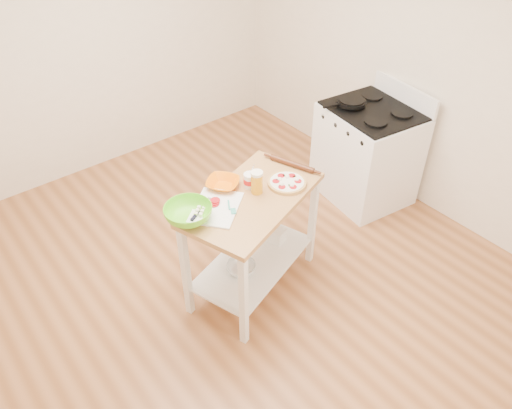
{
  "coord_description": "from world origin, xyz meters",
  "views": [
    {
      "loc": [
        -1.73,
        -2.4,
        3.07
      ],
      "look_at": [
        0.07,
        -0.17,
        0.79
      ],
      "focal_mm": 35.0,
      "sensor_mm": 36.0,
      "label": 1
    }
  ],
  "objects": [
    {
      "name": "shelf_glass_bowl",
      "position": [
        -0.13,
        -0.23,
        0.3
      ],
      "size": [
        0.27,
        0.27,
        0.07
      ],
      "primitive_type": "imported",
      "rotation": [
        0.0,
        0.0,
        0.2
      ],
      "color": "silver",
      "rests_on": "prep_island"
    },
    {
      "name": "yogurt_tub",
      "position": [
        0.07,
        -0.09,
        0.96
      ],
      "size": [
        0.09,
        0.09,
        0.2
      ],
      "color": "white",
      "rests_on": "prep_island"
    },
    {
      "name": "gas_stove",
      "position": [
        1.64,
        0.09,
        0.47
      ],
      "size": [
        0.82,
        0.92,
        1.11
      ],
      "rotation": [
        0.0,
        0.0,
        -0.14
      ],
      "color": "white",
      "rests_on": "ground"
    },
    {
      "name": "shelf_bin",
      "position": [
        0.32,
        -0.14,
        0.32
      ],
      "size": [
        0.15,
        0.15,
        0.12
      ],
      "primitive_type": "cube",
      "rotation": [
        0.0,
        0.0,
        0.32
      ],
      "color": "white",
      "rests_on": "prep_island"
    },
    {
      "name": "beer_pint",
      "position": [
        0.07,
        -0.17,
        0.99
      ],
      "size": [
        0.09,
        0.09,
        0.18
      ],
      "color": "orange",
      "rests_on": "prep_island"
    },
    {
      "name": "rolling_pin",
      "position": [
        0.49,
        -0.08,
        0.92
      ],
      "size": [
        0.16,
        0.37,
        0.04
      ],
      "primitive_type": "cylinder",
      "rotation": [
        1.57,
        0.0,
        0.34
      ],
      "color": "#512612",
      "rests_on": "prep_island"
    },
    {
      "name": "green_bowl",
      "position": [
        -0.48,
        -0.12,
        0.95
      ],
      "size": [
        0.46,
        0.46,
        0.1
      ],
      "primitive_type": "imported",
      "rotation": [
        0.0,
        0.0,
        0.72
      ],
      "color": "#66D821",
      "rests_on": "prep_island"
    },
    {
      "name": "knife",
      "position": [
        -0.39,
        -0.11,
        0.92
      ],
      "size": [
        0.25,
        0.15,
        0.01
      ],
      "rotation": [
        0.0,
        0.0,
        0.46
      ],
      "color": "silver",
      "rests_on": "cutting_board"
    },
    {
      "name": "prep_island",
      "position": [
        0.01,
        -0.2,
        0.64
      ],
      "size": [
        1.22,
        0.91,
        0.9
      ],
      "rotation": [
        0.0,
        0.0,
        0.32
      ],
      "color": "#B38249",
      "rests_on": "ground"
    },
    {
      "name": "skillet",
      "position": [
        1.53,
        0.27,
        0.97
      ],
      "size": [
        0.41,
        0.27,
        0.03
      ],
      "rotation": [
        0.0,
        0.0,
        -0.3
      ],
      "color": "black",
      "rests_on": "gas_stove"
    },
    {
      "name": "pizza",
      "position": [
        0.3,
        -0.24,
        0.92
      ],
      "size": [
        0.29,
        0.29,
        0.05
      ],
      "rotation": [
        0.0,
        0.0,
        0.11
      ],
      "color": "tan",
      "rests_on": "prep_island"
    },
    {
      "name": "orange_bowl",
      "position": [
        -0.08,
        0.03,
        0.93
      ],
      "size": [
        0.33,
        0.33,
        0.06
      ],
      "primitive_type": "imported",
      "rotation": [
        0.0,
        0.0,
        0.63
      ],
      "color": "orange",
      "rests_on": "prep_island"
    },
    {
      "name": "cutting_board",
      "position": [
        -0.27,
        -0.14,
        0.91
      ],
      "size": [
        0.5,
        0.48,
        0.04
      ],
      "rotation": [
        0.0,
        0.0,
        0.67
      ],
      "color": "white",
      "rests_on": "prep_island"
    },
    {
      "name": "room_shell",
      "position": [
        0.0,
        0.0,
        1.35
      ],
      "size": [
        4.04,
        4.54,
        2.74
      ],
      "color": "#A5683D",
      "rests_on": "ground"
    },
    {
      "name": "spatula",
      "position": [
        -0.19,
        -0.22,
        0.92
      ],
      "size": [
        0.08,
        0.15,
        0.01
      ],
      "rotation": [
        0.0,
        0.0,
        1.02
      ],
      "color": "teal",
      "rests_on": "cutting_board"
    }
  ]
}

